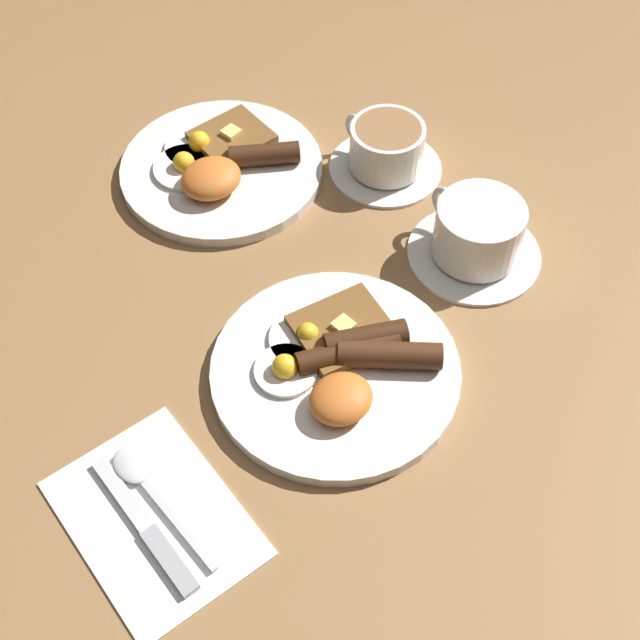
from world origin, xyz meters
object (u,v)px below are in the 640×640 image
(breakfast_plate_far, at_px, (221,166))
(knife, at_px, (148,531))
(spoon, at_px, (141,478))
(teacup_far, at_px, (386,151))
(teacup_near, at_px, (477,235))
(breakfast_plate_near, at_px, (339,366))

(breakfast_plate_far, height_order, knife, breakfast_plate_far)
(spoon, bearing_deg, knife, 153.19)
(teacup_far, height_order, knife, teacup_far)
(teacup_far, xyz_separation_m, knife, (-0.49, -0.23, -0.02))
(breakfast_plate_far, distance_m, teacup_near, 0.33)
(breakfast_plate_near, height_order, breakfast_plate_far, breakfast_plate_far)
(knife, height_order, spoon, spoon)
(breakfast_plate_near, height_order, teacup_far, teacup_far)
(teacup_far, bearing_deg, spoon, -158.97)
(spoon, bearing_deg, breakfast_plate_near, -96.80)
(knife, bearing_deg, teacup_far, -64.25)
(breakfast_plate_far, xyz_separation_m, teacup_near, (0.15, -0.29, 0.02))
(teacup_near, bearing_deg, spoon, -178.99)
(breakfast_plate_near, distance_m, spoon, 0.23)
(breakfast_plate_near, xyz_separation_m, teacup_near, (0.23, 0.03, 0.02))
(breakfast_plate_near, distance_m, teacup_near, 0.23)
(breakfast_plate_far, distance_m, knife, 0.48)
(breakfast_plate_far, height_order, spoon, breakfast_plate_far)
(teacup_near, xyz_separation_m, knife, (-0.48, -0.06, -0.03))
(teacup_near, bearing_deg, knife, -173.20)
(teacup_far, height_order, spoon, teacup_far)
(breakfast_plate_far, distance_m, teacup_far, 0.21)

